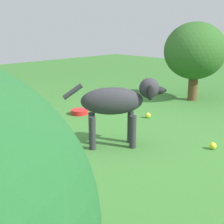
# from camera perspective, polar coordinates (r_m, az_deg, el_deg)

# --- Properties ---
(ground) EXTENTS (14.00, 14.00, 0.00)m
(ground) POSITION_cam_1_polar(r_m,az_deg,el_deg) (3.03, 3.98, -6.40)
(ground) COLOR #38722D
(dog) EXTENTS (0.77, 0.66, 0.65)m
(dog) POSITION_cam_1_polar(r_m,az_deg,el_deg) (2.96, 1.09, 1.80)
(dog) COLOR #2D2D33
(dog) RESTS_ON ground
(tennis_ball_0) EXTENTS (0.07, 0.07, 0.07)m
(tennis_ball_0) POSITION_cam_1_polar(r_m,az_deg,el_deg) (3.49, -15.50, -3.41)
(tennis_ball_0) COLOR #C1E136
(tennis_ball_0) RESTS_ON ground
(tennis_ball_1) EXTENTS (0.07, 0.07, 0.07)m
(tennis_ball_1) POSITION_cam_1_polar(r_m,az_deg,el_deg) (3.17, -11.27, -5.03)
(tennis_ball_1) COLOR #C1D929
(tennis_ball_1) RESTS_ON ground
(tennis_ball_2) EXTENTS (0.07, 0.07, 0.07)m
(tennis_ball_2) POSITION_cam_1_polar(r_m,az_deg,el_deg) (3.13, 17.53, -5.77)
(tennis_ball_2) COLOR #CBD22B
(tennis_ball_2) RESTS_ON ground
(tennis_ball_3) EXTENTS (0.07, 0.07, 0.07)m
(tennis_ball_3) POSITION_cam_1_polar(r_m,az_deg,el_deg) (3.99, 6.45, -0.59)
(tennis_ball_3) COLOR #CFD433
(tennis_ball_3) RESTS_ON ground
(water_bowl) EXTENTS (0.22, 0.22, 0.06)m
(water_bowl) POSITION_cam_1_polar(r_m,az_deg,el_deg) (4.15, -5.83, 0.03)
(water_bowl) COLOR red
(water_bowl) RESTS_ON ground
(shrub_near) EXTENTS (0.99, 0.89, 1.17)m
(shrub_near) POSITION_cam_1_polar(r_m,az_deg,el_deg) (4.96, 14.63, 10.46)
(shrub_near) COLOR brown
(shrub_near) RESTS_ON ground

